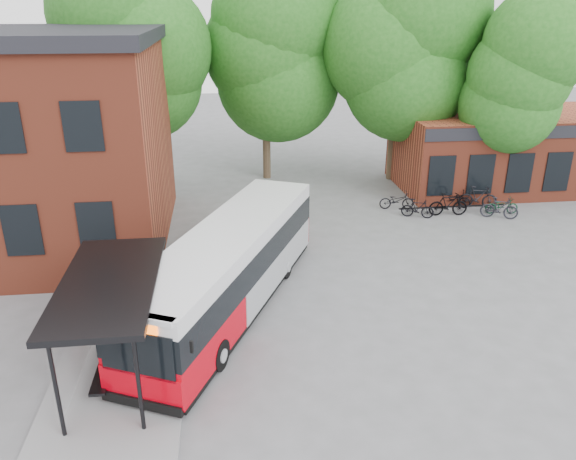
{
  "coord_description": "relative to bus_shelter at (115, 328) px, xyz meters",
  "views": [
    {
      "loc": [
        -1.46,
        -14.13,
        9.41
      ],
      "look_at": [
        0.68,
        3.95,
        2.0
      ],
      "focal_mm": 35.0,
      "sensor_mm": 36.0,
      "label": 1
    }
  ],
  "objects": [
    {
      "name": "city_bus",
      "position": [
        3.07,
        3.22,
        -0.05
      ],
      "size": [
        6.7,
        10.97,
        2.79
      ],
      "primitive_type": null,
      "rotation": [
        0.0,
        0.0,
        -0.43
      ],
      "color": "#C8000E",
      "rests_on": "ground"
    },
    {
      "name": "bicycle_6",
      "position": [
        16.14,
        10.72,
        -1.04
      ],
      "size": [
        1.61,
        0.71,
        0.82
      ],
      "primitive_type": "imported",
      "rotation": [
        0.0,
        0.0,
        1.46
      ],
      "color": "#0D3721",
      "rests_on": "ground"
    },
    {
      "name": "bicycle_1",
      "position": [
        11.97,
        10.67,
        -0.99
      ],
      "size": [
        1.57,
        0.97,
        0.91
      ],
      "primitive_type": "imported",
      "rotation": [
        0.0,
        0.0,
        1.18
      ],
      "color": "black",
      "rests_on": "ground"
    },
    {
      "name": "tree_0",
      "position": [
        -1.5,
        17.0,
        4.05
      ],
      "size": [
        7.92,
        7.92,
        11.0
      ],
      "primitive_type": null,
      "color": "#1D5717",
      "rests_on": "ground"
    },
    {
      "name": "bicycle_3",
      "position": [
        13.49,
        10.77,
        -0.89
      ],
      "size": [
        1.88,
        0.63,
        1.12
      ],
      "primitive_type": "imported",
      "rotation": [
        0.0,
        0.0,
        1.51
      ],
      "color": "black",
      "rests_on": "ground"
    },
    {
      "name": "bicycle_4",
      "position": [
        14.22,
        11.92,
        -1.02
      ],
      "size": [
        1.73,
        1.2,
        0.86
      ],
      "primitive_type": "imported",
      "rotation": [
        0.0,
        0.0,
        1.15
      ],
      "color": "black",
      "rests_on": "ground"
    },
    {
      "name": "bicycle_5",
      "position": [
        15.34,
        11.61,
        -0.89
      ],
      "size": [
        1.93,
        0.94,
        1.12
      ],
      "primitive_type": "imported",
      "rotation": [
        0.0,
        0.0,
        1.34
      ],
      "color": "black",
      "rests_on": "ground"
    },
    {
      "name": "bicycle_7",
      "position": [
        15.73,
        10.14,
        -0.94
      ],
      "size": [
        1.75,
        1.12,
        1.02
      ],
      "primitive_type": "imported",
      "rotation": [
        0.0,
        0.0,
        1.16
      ],
      "color": "black",
      "rests_on": "ground"
    },
    {
      "name": "bicycle_0",
      "position": [
        11.35,
        11.94,
        -1.01
      ],
      "size": [
        1.74,
        0.8,
        0.88
      ],
      "primitive_type": "imported",
      "rotation": [
        0.0,
        0.0,
        1.44
      ],
      "color": "black",
      "rests_on": "ground"
    },
    {
      "name": "shop_row",
      "position": [
        19.5,
        15.0,
        0.55
      ],
      "size": [
        14.0,
        6.2,
        4.0
      ],
      "primitive_type": null,
      "color": "maroon",
      "rests_on": "ground"
    },
    {
      "name": "bus_shelter",
      "position": [
        0.0,
        0.0,
        0.0
      ],
      "size": [
        3.6,
        7.0,
        2.9
      ],
      "primitive_type": null,
      "color": "black",
      "rests_on": "ground"
    },
    {
      "name": "tree_3",
      "position": [
        17.5,
        13.0,
        3.19
      ],
      "size": [
        7.04,
        7.04,
        9.28
      ],
      "primitive_type": null,
      "color": "#1D5717",
      "rests_on": "ground"
    },
    {
      "name": "bike_rail",
      "position": [
        13.78,
        11.0,
        -1.26
      ],
      "size": [
        5.2,
        0.1,
        0.38
      ],
      "primitive_type": null,
      "color": "black",
      "rests_on": "ground"
    },
    {
      "name": "ground",
      "position": [
        4.5,
        1.0,
        -1.45
      ],
      "size": [
        100.0,
        100.0,
        0.0
      ],
      "primitive_type": "plane",
      "color": "#5D5D60"
    },
    {
      "name": "tree_1",
      "position": [
        5.5,
        18.0,
        3.75
      ],
      "size": [
        7.92,
        7.92,
        10.4
      ],
      "primitive_type": null,
      "color": "#1D5717",
      "rests_on": "ground"
    },
    {
      "name": "tree_2",
      "position": [
        12.5,
        17.0,
        4.05
      ],
      "size": [
        7.92,
        7.92,
        11.0
      ],
      "primitive_type": null,
      "color": "#1D5717",
      "rests_on": "ground"
    }
  ]
}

